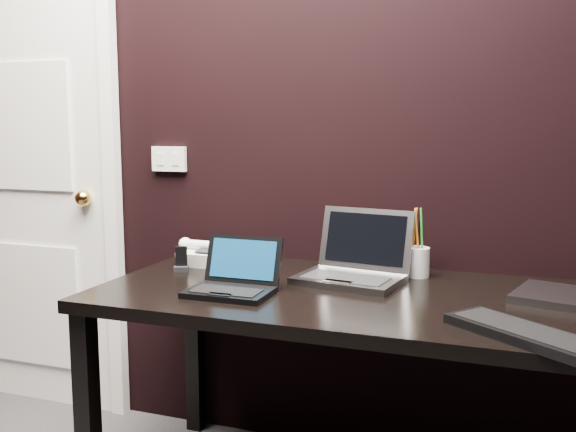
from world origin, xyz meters
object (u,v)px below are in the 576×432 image
(silver_laptop, at_px, (353,268))
(pen_cup, at_px, (418,261))
(desk, at_px, (368,317))
(desk_phone, at_px, (206,254))
(mobile_phone, at_px, (181,262))
(ext_keyboard, at_px, (527,334))
(door, at_px, (24,173))
(netbook, at_px, (233,282))

(silver_laptop, bearing_deg, pen_cup, 34.13)
(pen_cup, bearing_deg, silver_laptop, -145.87)
(desk, height_order, desk_phone, desk_phone)
(mobile_phone, relative_size, pen_cup, 0.37)
(desk_phone, height_order, pen_cup, pen_cup)
(ext_keyboard, distance_m, pen_cup, 0.67)
(desk, bearing_deg, door, 167.18)
(door, distance_m, ext_keyboard, 2.23)
(ext_keyboard, height_order, pen_cup, pen_cup)
(netbook, relative_size, pen_cup, 1.07)
(ext_keyboard, bearing_deg, netbook, 169.57)
(netbook, bearing_deg, mobile_phone, 144.63)
(netbook, distance_m, silver_laptop, 0.42)
(door, height_order, desk_phone, door)
(silver_laptop, height_order, ext_keyboard, silver_laptop)
(ext_keyboard, height_order, desk_phone, desk_phone)
(ext_keyboard, bearing_deg, desk, 147.00)
(silver_laptop, distance_m, mobile_phone, 0.62)
(desk, xyz_separation_m, mobile_phone, (-0.70, 0.07, 0.11))
(netbook, bearing_deg, ext_keyboard, -10.43)
(door, bearing_deg, pen_cup, -3.42)
(netbook, bearing_deg, desk_phone, 128.07)
(door, distance_m, netbook, 1.38)
(netbook, bearing_deg, door, 157.61)
(door, xyz_separation_m, mobile_phone, (0.95, -0.30, -0.27))
(netbook, xyz_separation_m, silver_laptop, (0.31, 0.28, 0.01))
(desk, bearing_deg, mobile_phone, 174.02)
(silver_laptop, relative_size, desk_phone, 1.73)
(desk, relative_size, pen_cup, 7.13)
(desk_phone, xyz_separation_m, mobile_phone, (-0.03, -0.13, -0.01))
(door, relative_size, silver_laptop, 5.75)
(mobile_phone, bearing_deg, netbook, -35.37)
(desk_phone, distance_m, pen_cup, 0.77)
(desk, xyz_separation_m, desk_phone, (-0.66, 0.20, 0.12))
(desk_phone, xyz_separation_m, pen_cup, (0.77, 0.07, 0.02))
(silver_laptop, relative_size, mobile_phone, 4.25)
(silver_laptop, bearing_deg, desk, -59.04)
(netbook, xyz_separation_m, ext_keyboard, (0.85, -0.16, -0.02))
(ext_keyboard, xyz_separation_m, mobile_phone, (-1.16, 0.37, 0.02))
(silver_laptop, xyz_separation_m, mobile_phone, (-0.61, -0.07, -0.01))
(desk, xyz_separation_m, ext_keyboard, (0.46, -0.30, 0.09))
(netbook, bearing_deg, desk, 19.64)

